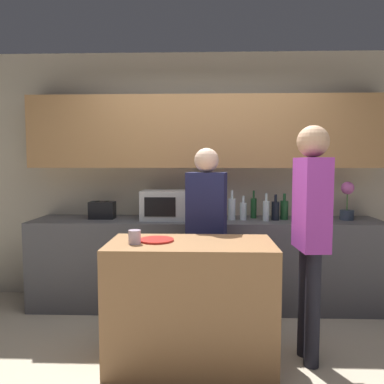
{
  "coord_description": "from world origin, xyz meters",
  "views": [
    {
      "loc": [
        -0.02,
        -2.46,
        1.51
      ],
      "look_at": [
        -0.12,
        0.5,
        1.27
      ],
      "focal_mm": 35.0,
      "sensor_mm": 36.0,
      "label": 1
    }
  ],
  "objects_px": {
    "bottle_3": "(266,210)",
    "bottle_5": "(284,210)",
    "bottle_1": "(243,211)",
    "toaster": "(102,210)",
    "bottle_0": "(232,209)",
    "person_center": "(206,223)",
    "microwave": "(167,205)",
    "bottle_4": "(275,210)",
    "plate_on_island": "(156,240)",
    "cup_0": "(135,237)",
    "bottle_2": "(254,208)",
    "person_left": "(311,222)",
    "potted_plant": "(347,201)"
  },
  "relations": [
    {
      "from": "bottle_3",
      "to": "bottle_5",
      "type": "xyz_separation_m",
      "value": [
        0.2,
        0.1,
        -0.0
      ]
    },
    {
      "from": "bottle_3",
      "to": "bottle_1",
      "type": "bearing_deg",
      "value": 167.16
    },
    {
      "from": "toaster",
      "to": "bottle_5",
      "type": "distance_m",
      "value": 1.91
    },
    {
      "from": "bottle_0",
      "to": "bottle_5",
      "type": "distance_m",
      "value": 0.55
    },
    {
      "from": "person_center",
      "to": "bottle_5",
      "type": "bearing_deg",
      "value": -132.3
    },
    {
      "from": "bottle_1",
      "to": "bottle_5",
      "type": "relative_size",
      "value": 0.92
    },
    {
      "from": "microwave",
      "to": "bottle_4",
      "type": "bearing_deg",
      "value": -2.16
    },
    {
      "from": "person_center",
      "to": "toaster",
      "type": "bearing_deg",
      "value": -17.2
    },
    {
      "from": "microwave",
      "to": "toaster",
      "type": "distance_m",
      "value": 0.69
    },
    {
      "from": "microwave",
      "to": "person_center",
      "type": "distance_m",
      "value": 0.73
    },
    {
      "from": "microwave",
      "to": "bottle_0",
      "type": "distance_m",
      "value": 0.68
    },
    {
      "from": "microwave",
      "to": "plate_on_island",
      "type": "bearing_deg",
      "value": -88.16
    },
    {
      "from": "toaster",
      "to": "cup_0",
      "type": "distance_m",
      "value": 1.37
    },
    {
      "from": "bottle_0",
      "to": "bottle_2",
      "type": "distance_m",
      "value": 0.27
    },
    {
      "from": "bottle_2",
      "to": "bottle_3",
      "type": "height_order",
      "value": "bottle_2"
    },
    {
      "from": "bottle_5",
      "to": "bottle_1",
      "type": "bearing_deg",
      "value": -173.71
    },
    {
      "from": "toaster",
      "to": "bottle_2",
      "type": "relative_size",
      "value": 0.88
    },
    {
      "from": "bottle_0",
      "to": "person_left",
      "type": "distance_m",
      "value": 1.18
    },
    {
      "from": "microwave",
      "to": "bottle_1",
      "type": "relative_size",
      "value": 2.09
    },
    {
      "from": "bottle_1",
      "to": "bottle_3",
      "type": "height_order",
      "value": "bottle_3"
    },
    {
      "from": "person_left",
      "to": "cup_0",
      "type": "bearing_deg",
      "value": 92.34
    },
    {
      "from": "bottle_0",
      "to": "bottle_2",
      "type": "height_order",
      "value": "bottle_0"
    },
    {
      "from": "bottle_2",
      "to": "bottle_3",
      "type": "distance_m",
      "value": 0.21
    },
    {
      "from": "plate_on_island",
      "to": "cup_0",
      "type": "bearing_deg",
      "value": -144.95
    },
    {
      "from": "bottle_5",
      "to": "cup_0",
      "type": "distance_m",
      "value": 1.82
    },
    {
      "from": "toaster",
      "to": "bottle_2",
      "type": "bearing_deg",
      "value": 3.28
    },
    {
      "from": "bottle_0",
      "to": "bottle_5",
      "type": "bearing_deg",
      "value": 4.44
    },
    {
      "from": "bottle_3",
      "to": "bottle_5",
      "type": "distance_m",
      "value": 0.23
    },
    {
      "from": "person_center",
      "to": "bottle_2",
      "type": "bearing_deg",
      "value": -115.16
    },
    {
      "from": "bottle_1",
      "to": "bottle_4",
      "type": "bearing_deg",
      "value": 0.03
    },
    {
      "from": "toaster",
      "to": "potted_plant",
      "type": "distance_m",
      "value": 2.55
    },
    {
      "from": "potted_plant",
      "to": "cup_0",
      "type": "distance_m",
      "value": 2.33
    },
    {
      "from": "bottle_3",
      "to": "person_left",
      "type": "bearing_deg",
      "value": -80.64
    },
    {
      "from": "bottle_4",
      "to": "cup_0",
      "type": "xyz_separation_m",
      "value": [
        -1.23,
        -1.19,
        -0.04
      ]
    },
    {
      "from": "bottle_4",
      "to": "bottle_2",
      "type": "bearing_deg",
      "value": 146.53
    },
    {
      "from": "bottle_4",
      "to": "microwave",
      "type": "bearing_deg",
      "value": 177.84
    },
    {
      "from": "bottle_5",
      "to": "person_left",
      "type": "bearing_deg",
      "value": -91.92
    },
    {
      "from": "bottle_5",
      "to": "plate_on_island",
      "type": "distance_m",
      "value": 1.65
    },
    {
      "from": "microwave",
      "to": "person_left",
      "type": "relative_size",
      "value": 0.29
    },
    {
      "from": "bottle_5",
      "to": "potted_plant",
      "type": "bearing_deg",
      "value": -0.29
    },
    {
      "from": "bottle_0",
      "to": "plate_on_island",
      "type": "distance_m",
      "value": 1.27
    },
    {
      "from": "bottle_4",
      "to": "bottle_5",
      "type": "height_order",
      "value": "bottle_5"
    },
    {
      "from": "potted_plant",
      "to": "bottle_4",
      "type": "distance_m",
      "value": 0.75
    },
    {
      "from": "potted_plant",
      "to": "person_center",
      "type": "relative_size",
      "value": 0.24
    },
    {
      "from": "potted_plant",
      "to": "person_left",
      "type": "height_order",
      "value": "person_left"
    },
    {
      "from": "potted_plant",
      "to": "bottle_5",
      "type": "distance_m",
      "value": 0.65
    },
    {
      "from": "person_center",
      "to": "cup_0",
      "type": "bearing_deg",
      "value": 62.59
    },
    {
      "from": "cup_0",
      "to": "person_center",
      "type": "distance_m",
      "value": 0.83
    },
    {
      "from": "microwave",
      "to": "bottle_5",
      "type": "height_order",
      "value": "microwave"
    },
    {
      "from": "toaster",
      "to": "bottle_3",
      "type": "relative_size",
      "value": 0.92
    }
  ]
}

